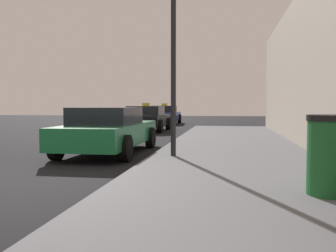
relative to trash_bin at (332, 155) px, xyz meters
The scene contains 6 objects.
sidewalk 1.33m from the trash_bin, 169.60° to the left, with size 4.00×32.00×0.15m, color #5B5B60.
trash_bin is the anchor object (origin of this frame).
street_lamp 5.10m from the trash_bin, 126.79° to the left, with size 0.36×0.36×4.64m.
car_green 6.64m from the trash_bin, 133.93° to the left, with size 1.96×4.58×1.27m.
car_black 14.72m from the trash_bin, 111.76° to the left, with size 2.05×4.03×1.43m.
car_blue 21.69m from the trash_bin, 105.30° to the left, with size 1.94×4.03×1.43m.
Camera 1 is at (3.80, -5.48, 1.34)m, focal length 40.71 mm.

